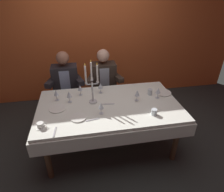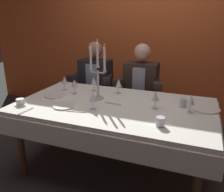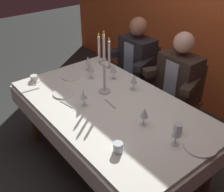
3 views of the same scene
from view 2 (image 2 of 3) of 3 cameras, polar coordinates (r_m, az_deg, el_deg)
ground_plane at (r=2.66m, az=0.46°, el=-17.06°), size 12.00×12.00×0.00m
back_wall at (r=3.77m, az=9.74°, el=15.26°), size 6.00×0.12×2.70m
dining_table at (r=2.35m, az=0.50°, el=-4.67°), size 1.94×1.14×0.74m
candelabra at (r=2.39m, az=-3.44°, el=5.05°), size 0.19×0.11×0.61m
dinner_plate_0 at (r=2.34m, az=21.78°, el=-2.93°), size 0.25×0.25×0.01m
dinner_plate_1 at (r=2.62m, az=-13.57°, el=0.15°), size 0.22×0.22×0.01m
dinner_plate_2 at (r=2.29m, az=-11.62°, el=-2.40°), size 0.20×0.20×0.01m
wine_glass_0 at (r=2.62m, az=-9.11°, el=2.99°), size 0.07×0.07×0.16m
wine_glass_1 at (r=2.18m, az=18.59°, el=-0.99°), size 0.07×0.07×0.16m
wine_glass_2 at (r=2.60m, az=1.63°, el=3.06°), size 0.07×0.07×0.16m
wine_glass_3 at (r=2.70m, az=-4.44°, el=3.59°), size 0.07×0.07×0.16m
wine_glass_4 at (r=2.15m, az=-4.67°, el=-0.32°), size 0.07×0.07×0.16m
wine_glass_5 at (r=2.20m, az=10.48°, el=-0.15°), size 0.07×0.07×0.16m
wine_glass_6 at (r=2.78m, az=-11.43°, el=3.73°), size 0.07×0.07×0.16m
water_tumbler_0 at (r=1.88m, az=11.62°, el=-6.12°), size 0.07×0.07×0.08m
water_tumbler_1 at (r=2.32m, az=16.80°, el=-1.57°), size 0.07×0.07×0.09m
coffee_cup_0 at (r=2.45m, az=-21.28°, el=-1.40°), size 0.13×0.12×0.06m
spoon_0 at (r=2.32m, az=0.27°, el=-1.83°), size 0.17×0.04×0.01m
fork_1 at (r=2.28m, az=-20.08°, el=-3.38°), size 0.03×0.17×0.01m
spoon_2 at (r=2.15m, az=-8.72°, el=-3.73°), size 0.17×0.05×0.01m
seated_diner_0 at (r=3.32m, az=-3.95°, el=4.30°), size 0.63×0.48×1.24m
seated_diner_1 at (r=3.11m, az=7.07°, el=3.22°), size 0.63×0.48×1.24m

